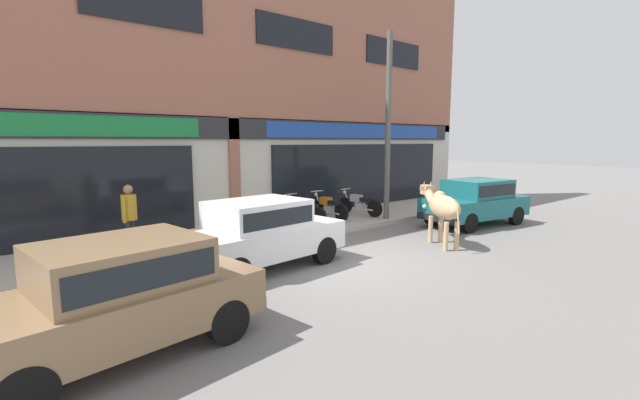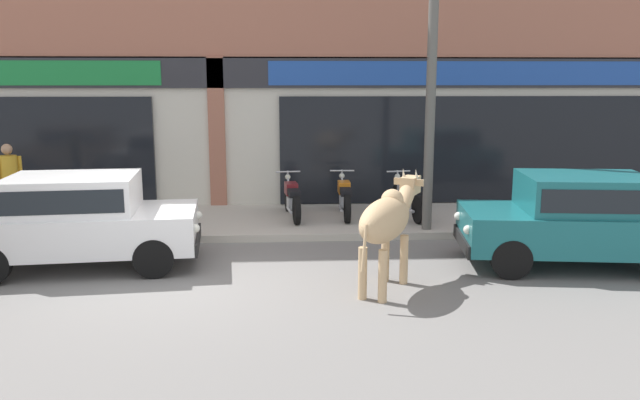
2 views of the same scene
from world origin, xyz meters
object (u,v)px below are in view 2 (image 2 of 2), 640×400
object	(u,v)px
motorcycle_1	(344,198)
motorcycle_2	(408,198)
cow	(387,220)
utility_pole	(432,69)
car_1	(79,217)
motorcycle_0	(292,199)
car_2	(580,216)
pedestrian	(9,176)

from	to	relation	value
motorcycle_1	motorcycle_2	bearing A→B (deg)	-6.80
cow	motorcycle_1	bearing A→B (deg)	92.56
motorcycle_2	utility_pole	bearing A→B (deg)	-81.98
car_1	motorcycle_1	size ratio (longest dim) A/B	2.05
utility_pole	car_1	bearing A→B (deg)	-164.17
cow	motorcycle_1	size ratio (longest dim) A/B	1.07
motorcycle_1	motorcycle_0	bearing A→B (deg)	-175.52
car_2	car_1	bearing A→B (deg)	177.09
car_2	pedestrian	bearing A→B (deg)	164.87
car_1	utility_pole	world-z (taller)	utility_pole
motorcycle_0	motorcycle_2	xyz separation A→B (m)	(2.37, -0.07, 0.00)
cow	pedestrian	world-z (taller)	pedestrian
motorcycle_0	car_2	bearing A→B (deg)	-35.85
cow	motorcycle_1	xyz separation A→B (m)	(-0.19, 4.22, -0.48)
motorcycle_0	motorcycle_1	distance (m)	1.08
car_2	pedestrian	size ratio (longest dim) A/B	2.34
car_2	motorcycle_2	world-z (taller)	car_2
car_2	pedestrian	distance (m)	10.14
motorcycle_1	pedestrian	bearing A→B (deg)	-174.11
motorcycle_1	pedestrian	size ratio (longest dim) A/B	1.13
car_1	motorcycle_2	world-z (taller)	car_1
car_2	motorcycle_2	bearing A→B (deg)	123.55
cow	utility_pole	xyz separation A→B (m)	(1.25, 2.98, 2.10)
utility_pole	cow	bearing A→B (deg)	-112.81
pedestrian	motorcycle_2	bearing A→B (deg)	3.77
car_2	motorcycle_0	bearing A→B (deg)	144.15
car_2	cow	bearing A→B (deg)	-163.97
car_1	car_2	xyz separation A→B (m)	(7.81, -0.40, 0.00)
motorcycle_2	pedestrian	size ratio (longest dim) A/B	1.13
car_2	motorcycle_2	size ratio (longest dim) A/B	2.08
cow	motorcycle_1	distance (m)	4.25
pedestrian	utility_pole	world-z (taller)	utility_pole
utility_pole	car_2	bearing A→B (deg)	-46.79
car_1	motorcycle_2	size ratio (longest dim) A/B	2.06
motorcycle_1	motorcycle_2	distance (m)	1.30
cow	motorcycle_0	xyz separation A→B (m)	(-1.27, 4.14, -0.48)
car_1	pedestrian	world-z (taller)	pedestrian
car_1	utility_pole	size ratio (longest dim) A/B	0.63
motorcycle_2	pedestrian	distance (m)	7.73
motorcycle_2	pedestrian	bearing A→B (deg)	-176.23
cow	utility_pole	size ratio (longest dim) A/B	0.33
cow	pedestrian	bearing A→B (deg)	151.63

